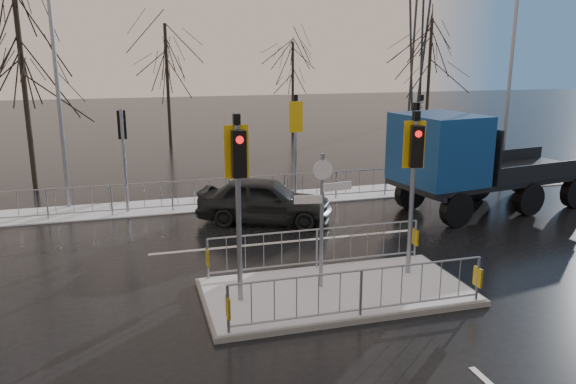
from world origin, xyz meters
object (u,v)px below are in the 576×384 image
object	(u,v)px
flatbed_truck	(462,161)
street_lamp_right	(512,77)
car_far_lane	(265,200)
traffic_island	(336,278)
street_lamp_left	(59,78)

from	to	relation	value
flatbed_truck	street_lamp_right	world-z (taller)	street_lamp_right
car_far_lane	street_lamp_right	bearing A→B (deg)	-52.13
traffic_island	street_lamp_right	bearing A→B (deg)	38.73
street_lamp_right	street_lamp_left	bearing A→B (deg)	176.63
traffic_island	street_lamp_left	xyz separation A→B (m)	(-6.42, 9.49, 4.10)
traffic_island	car_far_lane	xyz separation A→B (m)	(-0.22, 5.88, 0.34)
street_lamp_left	street_lamp_right	bearing A→B (deg)	-3.37
car_far_lane	street_lamp_left	distance (m)	8.10
car_far_lane	flatbed_truck	world-z (taller)	flatbed_truck
traffic_island	flatbed_truck	distance (m)	8.28
flatbed_truck	street_lamp_right	distance (m)	5.99
flatbed_truck	street_lamp_left	world-z (taller)	street_lamp_left
traffic_island	car_far_lane	world-z (taller)	traffic_island
street_lamp_right	street_lamp_left	xyz separation A→B (m)	(-17.00, 1.00, 0.10)
street_lamp_right	street_lamp_left	size ratio (longest dim) A/B	0.98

